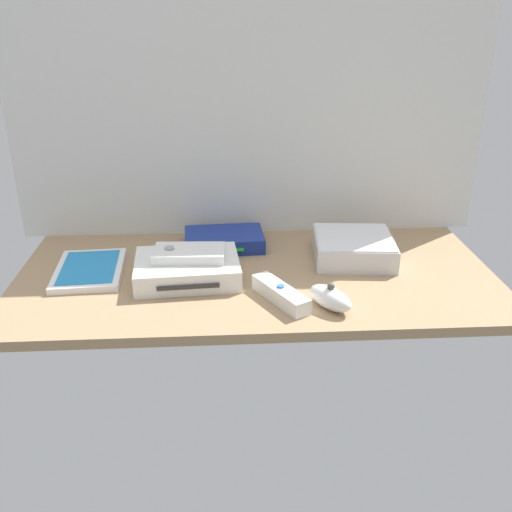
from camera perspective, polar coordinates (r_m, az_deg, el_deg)
The scene contains 9 objects.
ground_plane at distance 120.05cm, azimuth -0.00°, elevation -2.18°, with size 100.00×48.00×2.00cm, color #9E7F5B.
back_wall at distance 133.80cm, azimuth -0.66°, elevation 15.41°, with size 110.00×1.20×64.00cm, color silver.
game_console at distance 117.32cm, azimuth -6.90°, elevation -1.29°, with size 22.11×17.66×4.40cm.
mini_computer at distance 127.32cm, azimuth 9.73°, elevation 0.84°, with size 18.46×18.46×5.30cm.
game_case at distance 124.39cm, azimuth -16.35°, elevation -1.35°, with size 14.72×19.78×1.56cm.
network_router at distance 132.28cm, azimuth -3.21°, elevation 1.63°, with size 18.62×13.08×3.40cm.
remote_wand at distance 108.18cm, azimuth 2.47°, elevation -3.83°, with size 10.35×14.68×3.40cm.
remote_nunchuk at distance 106.48cm, azimuth 7.45°, elevation -4.18°, with size 9.26×10.74×5.10cm.
remote_classic_pad at distance 116.41cm, azimuth -6.72°, elevation 0.25°, with size 14.80×8.74×2.40cm.
Camera 1 is at (-6.48, -107.55, 51.94)cm, focal length 39.91 mm.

